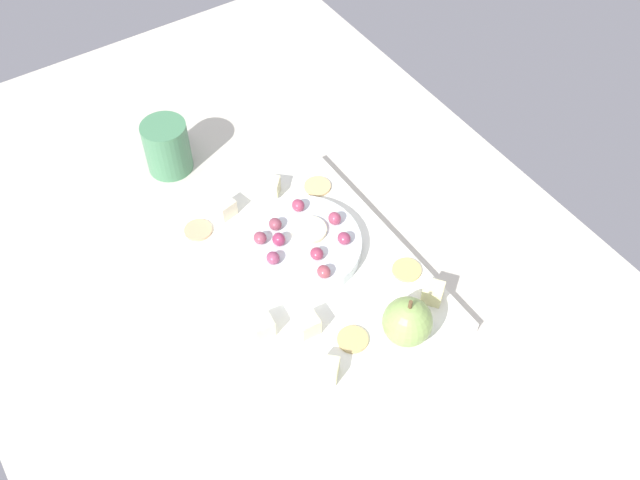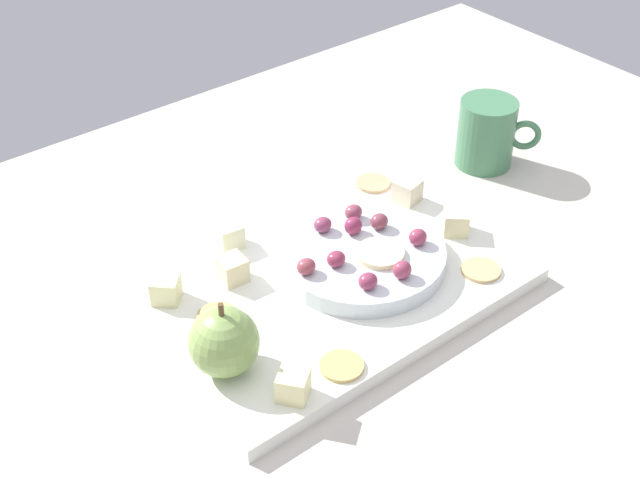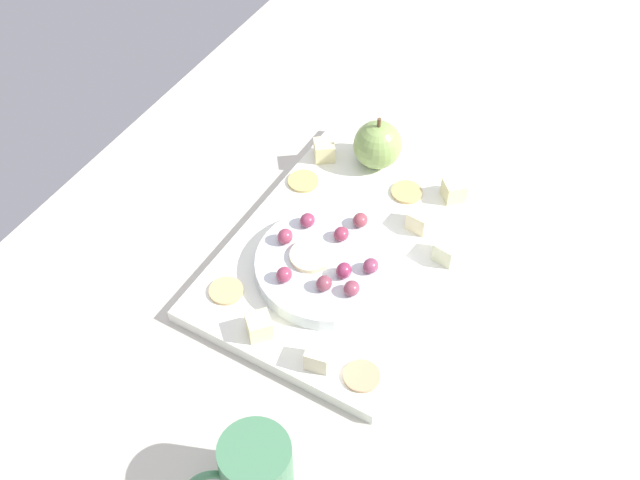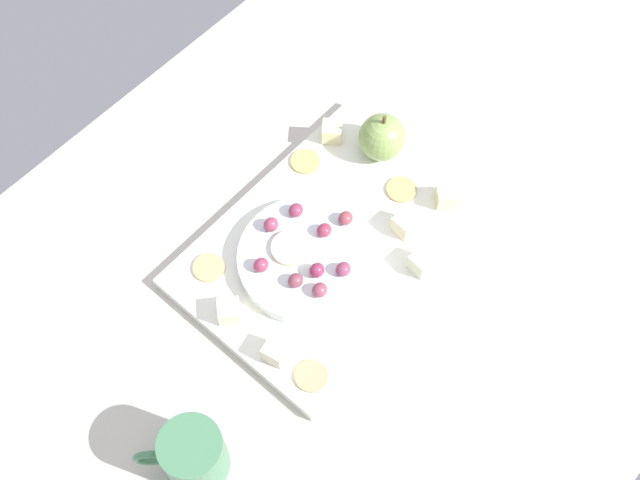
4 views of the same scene
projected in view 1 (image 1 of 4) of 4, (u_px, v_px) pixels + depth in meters
The scene contains 26 objects.
table at pixel (311, 317), 100.10cm from camera, with size 141.44×84.15×4.98cm, color beige.
platter at pixel (314, 275), 100.58cm from camera, with size 38.13×26.64×1.66cm, color white.
serving_dish at pixel (299, 245), 101.66cm from camera, with size 17.58×17.58×1.96cm, color silver.
apple_whole at pixel (407, 322), 90.94cm from camera, with size 6.44×6.44×6.44cm, color #85A655.
apple_stem at pixel (410, 305), 87.98cm from camera, with size 0.50×0.50×1.20cm, color brown.
cheese_cube_0 at pixel (328, 369), 88.77cm from camera, with size 2.65×2.65×2.65cm, color beige.
cheese_cube_1 at pixel (308, 324), 92.94cm from camera, with size 2.65×2.65×2.65cm, color beige.
cheese_cube_2 at pixel (270, 187), 108.38cm from camera, with size 2.65×2.65×2.65cm, color beige.
cheese_cube_3 at pixel (263, 326), 92.76cm from camera, with size 2.65×2.65×2.65cm, color beige.
cheese_cube_4 at pixel (225, 208), 105.71cm from camera, with size 2.65×2.65×2.65cm, color beige.
cheese_cube_5 at pixel (433, 292), 96.09cm from camera, with size 2.65×2.65×2.65cm, color beige.
cracker_0 at pixel (353, 339), 92.80cm from camera, with size 4.07×4.07×0.40cm, color tan.
cracker_1 at pixel (198, 230), 104.45cm from camera, with size 4.07×4.07×0.40cm, color tan.
cracker_2 at pixel (407, 270), 99.88cm from camera, with size 4.07×4.07×0.40cm, color tan.
cracker_3 at pixel (317, 186), 109.98cm from camera, with size 4.07×4.07×0.40cm, color tan.
grape_0 at pixel (344, 238), 100.14cm from camera, with size 1.98×1.78×1.63cm, color #8A3250.
grape_1 at pixel (260, 238), 100.18cm from camera, with size 1.98×1.78×1.64cm, color #8A3E50.
grape_2 at pixel (335, 218), 102.32cm from camera, with size 1.98×1.78×1.86cm, color #953952.
grape_3 at pixel (279, 239), 99.86cm from camera, with size 1.98×1.78×1.88cm, color #8A2C4D.
grape_4 at pixel (275, 224), 101.73cm from camera, with size 1.98×1.78×1.72cm, color brown.
grape_5 at pixel (273, 258), 97.95cm from camera, with size 1.98×1.78×1.63cm, color #893A58.
grape_6 at pixel (317, 254), 98.45cm from camera, with size 1.98×1.78×1.59cm, color #8D3049.
grape_7 at pixel (298, 205), 103.97cm from camera, with size 1.98×1.78×1.75cm, color #94354F.
grape_8 at pixel (324, 272), 96.48cm from camera, with size 1.98×1.78×1.63cm, color #933F4A.
apple_slice_0 at pixel (309, 230), 101.77cm from camera, with size 4.97×4.97×0.60cm, color beige.
cup at pixel (167, 146), 112.07cm from camera, with size 8.57×8.55×8.58cm.
Camera 1 is at (-46.79, 29.28, 86.69)cm, focal length 40.61 mm.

